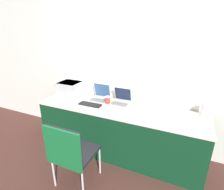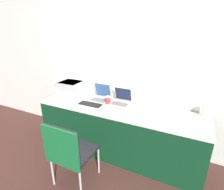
{
  "view_description": "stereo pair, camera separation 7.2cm",
  "coord_description": "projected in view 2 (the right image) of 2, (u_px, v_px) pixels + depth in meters",
  "views": [
    {
      "loc": [
        0.88,
        -1.89,
        1.89
      ],
      "look_at": [
        -0.12,
        0.37,
        0.96
      ],
      "focal_mm": 28.0,
      "sensor_mm": 36.0,
      "label": 1
    },
    {
      "loc": [
        0.95,
        -1.86,
        1.89
      ],
      "look_at": [
        -0.12,
        0.37,
        0.96
      ],
      "focal_mm": 28.0,
      "sensor_mm": 36.0,
      "label": 2
    }
  ],
  "objects": [
    {
      "name": "external_keyboard",
      "position": [
        90.0,
        104.0,
        2.74
      ],
      "size": [
        0.37,
        0.13,
        0.02
      ],
      "color": "black",
      "rests_on": "table"
    },
    {
      "name": "metal_pitcher",
      "position": [
        206.0,
        111.0,
        2.3
      ],
      "size": [
        0.1,
        0.1,
        0.22
      ],
      "color": "silver",
      "rests_on": "table"
    },
    {
      "name": "laptop_left",
      "position": [
        100.0,
        96.0,
        2.92
      ],
      "size": [
        0.3,
        0.31,
        0.26
      ],
      "color": "#B7B7BC",
      "rests_on": "table"
    },
    {
      "name": "laptop_right",
      "position": [
        121.0,
        101.0,
        2.76
      ],
      "size": [
        0.29,
        0.31,
        0.24
      ],
      "color": "#B7B7BC",
      "rests_on": "table"
    },
    {
      "name": "wall_back",
      "position": [
        129.0,
        69.0,
        2.77
      ],
      "size": [
        8.0,
        0.05,
        2.6
      ],
      "color": "silver",
      "rests_on": "ground_plane"
    },
    {
      "name": "printer",
      "position": [
        72.0,
        89.0,
        3.0
      ],
      "size": [
        0.42,
        0.39,
        0.28
      ],
      "color": "#B2B7BC",
      "rests_on": "table"
    },
    {
      "name": "mouse",
      "position": [
        105.0,
        107.0,
        2.62
      ],
      "size": [
        0.07,
        0.04,
        0.03
      ],
      "color": "silver",
      "rests_on": "table"
    },
    {
      "name": "coffee_cup",
      "position": [
        108.0,
        100.0,
        2.78
      ],
      "size": [
        0.09,
        0.09,
        0.12
      ],
      "color": "red",
      "rests_on": "table"
    },
    {
      "name": "ground_plane",
      "position": [
        109.0,
        164.0,
        2.62
      ],
      "size": [
        14.0,
        14.0,
        0.0
      ],
      "primitive_type": "plane",
      "color": "#472823"
    },
    {
      "name": "chair",
      "position": [
        68.0,
        150.0,
        2.07
      ],
      "size": [
        0.49,
        0.48,
        0.9
      ],
      "color": "black",
      "rests_on": "ground_plane"
    },
    {
      "name": "table",
      "position": [
        118.0,
        131.0,
        2.76
      ],
      "size": [
        2.53,
        0.68,
        0.78
      ],
      "color": "#0C381E",
      "rests_on": "ground_plane"
    }
  ]
}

